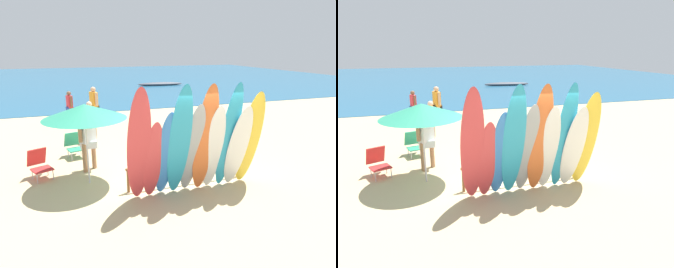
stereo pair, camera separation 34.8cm
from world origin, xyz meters
The scene contains 21 objects.
ground centered at (0.00, 14.00, 0.00)m, with size 60.00×60.00×0.00m, color tan.
ocean_water centered at (0.00, 30.02, 0.01)m, with size 60.00×40.00×0.02m, color #235B7F.
surfboard_rack centered at (0.00, 0.00, 0.51)m, with size 3.22×0.07×0.64m.
surfboard_red_0 centered at (-1.43, -0.71, 1.37)m, with size 0.53×0.07×2.84m, color #D13D42.
surfboard_red_1 centered at (-1.08, -0.59, 0.98)m, with size 0.46×0.07×2.01m, color #D13D42.
surfboard_blue_2 centered at (-0.77, -0.58, 1.08)m, with size 0.47×0.08×2.23m, color #337AD1.
surfboard_teal_3 centered at (-0.49, -0.70, 1.38)m, with size 0.53×0.07×2.86m, color #289EC6.
surfboard_grey_4 centered at (-0.12, -0.60, 1.15)m, with size 0.51×0.06×2.39m, color #999EA3.
surfboard_orange_5 centered at (0.17, -0.66, 1.37)m, with size 0.54×0.06×2.81m, color orange.
surfboard_white_6 centered at (0.43, -0.60, 1.11)m, with size 0.49×0.07×2.30m, color white.
surfboard_teal_7 centered at (0.79, -0.67, 1.37)m, with size 0.47×0.07×2.82m, color #289EC6.
surfboard_white_8 centered at (1.07, -0.65, 1.10)m, with size 0.57×0.08×2.28m, color white.
surfboard_yellow_9 centered at (1.38, -0.65, 1.26)m, with size 0.55×0.08×2.61m, color yellow.
beachgoer_midbeach centered at (-1.54, 7.39, 1.00)m, with size 0.45×0.63×1.74m.
beachgoer_near_rack centered at (-2.58, 8.20, 0.85)m, with size 0.39×0.54×1.48m.
beachgoer_strolling centered at (-1.98, 4.70, 0.88)m, with size 0.40×0.58×1.53m.
beachgoer_by_water centered at (-2.30, 1.80, 1.01)m, with size 0.54×0.45×1.75m.
beach_chair_red centered at (-2.66, 3.14, 0.43)m, with size 0.66×0.81×0.81m.
beach_chair_blue centered at (-3.64, 1.67, 0.43)m, with size 0.72×0.82×0.82m.
beach_umbrella centered at (-2.40, 0.87, 1.92)m, with size 2.09×2.09×2.11m.
distant_boat centered at (5.89, 20.70, 0.15)m, with size 4.22×1.11×0.33m.
Camera 2 is at (-2.57, -6.99, 3.46)m, focal length 33.00 mm.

